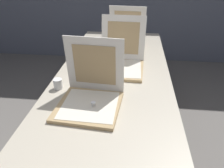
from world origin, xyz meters
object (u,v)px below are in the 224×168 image
object	(u,v)px
pizza_box_middle	(120,62)
pizza_box_back	(126,41)
cup_white_near_center	(58,84)
cup_white_mid	(82,73)
cup_white_far	(90,54)
table	(112,84)
pizza_box_front	(90,96)

from	to	relation	value
pizza_box_middle	pizza_box_back	world-z (taller)	pizza_box_middle
cup_white_near_center	cup_white_mid	xyz separation A→B (m)	(0.12, 0.18, 0.00)
cup_white_far	cup_white_mid	bearing A→B (deg)	-88.83
table	cup_white_far	size ratio (longest dim) A/B	34.19
pizza_box_front	cup_white_mid	world-z (taller)	pizza_box_front
pizza_box_back	cup_white_mid	xyz separation A→B (m)	(-0.29, -0.72, -0.02)
pizza_box_back	pizza_box_front	bearing A→B (deg)	-93.33
pizza_box_middle	cup_white_near_center	size ratio (longest dim) A/B	6.23
pizza_box_front	cup_white_mid	distance (m)	0.38
cup_white_near_center	pizza_box_middle	bearing A→B (deg)	42.79
cup_white_far	pizza_box_back	bearing A→B (deg)	48.21
cup_white_mid	cup_white_far	bearing A→B (deg)	91.17
pizza_box_front	pizza_box_middle	size ratio (longest dim) A/B	0.90
pizza_box_back	cup_white_mid	distance (m)	0.78
table	cup_white_mid	xyz separation A→B (m)	(-0.23, 0.01, 0.08)
pizza_box_middle	cup_white_far	xyz separation A→B (m)	(-0.29, 0.19, -0.02)
table	cup_white_near_center	bearing A→B (deg)	-153.40
pizza_box_back	cup_white_far	bearing A→B (deg)	-126.73
pizza_box_front	cup_white_far	world-z (taller)	pizza_box_front
cup_white_far	cup_white_mid	xyz separation A→B (m)	(0.01, -0.38, 0.00)
pizza_box_back	cup_white_near_center	size ratio (longest dim) A/B	5.67
table	pizza_box_back	distance (m)	0.73
pizza_box_middle	pizza_box_back	bearing A→B (deg)	91.19
pizza_box_back	cup_white_far	world-z (taller)	pizza_box_back
table	cup_white_far	xyz separation A→B (m)	(-0.24, 0.39, 0.08)
pizza_box_front	cup_white_far	bearing A→B (deg)	105.80
table	cup_white_far	distance (m)	0.46
pizza_box_back	table	bearing A→B (deg)	-89.77
table	pizza_box_middle	size ratio (longest dim) A/B	5.48
table	cup_white_near_center	size ratio (longest dim) A/B	34.19
pizza_box_front	table	bearing A→B (deg)	78.99
pizza_box_middle	cup_white_mid	size ratio (longest dim) A/B	6.23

